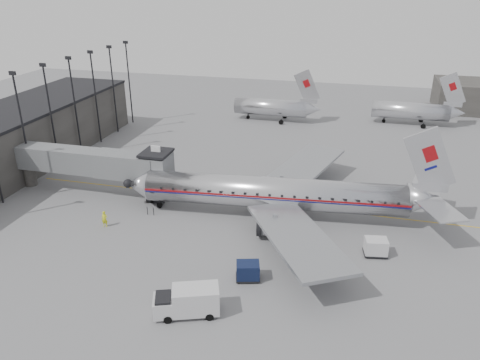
# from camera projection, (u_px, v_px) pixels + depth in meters

# --- Properties ---
(ground) EXTENTS (160.00, 160.00, 0.00)m
(ground) POSITION_uv_depth(u_px,v_px,m) (218.00, 222.00, 54.02)
(ground) COLOR slate
(ground) RESTS_ON ground
(terminal) EXTENTS (12.00, 46.00, 8.00)m
(terminal) POSITION_uv_depth(u_px,v_px,m) (17.00, 138.00, 69.05)
(terminal) COLOR #353230
(terminal) RESTS_ON ground
(apron_line) EXTENTS (60.00, 0.15, 0.01)m
(apron_line) POSITION_uv_depth(u_px,v_px,m) (254.00, 202.00, 58.66)
(apron_line) COLOR gold
(apron_line) RESTS_ON ground
(jet_bridge) EXTENTS (21.00, 6.20, 7.10)m
(jet_bridge) POSITION_uv_depth(u_px,v_px,m) (100.00, 163.00, 59.40)
(jet_bridge) COLOR #595B5E
(jet_bridge) RESTS_ON ground
(floodlight_masts) EXTENTS (0.90, 42.25, 15.25)m
(floodlight_masts) POSITION_uv_depth(u_px,v_px,m) (63.00, 107.00, 68.47)
(floodlight_masts) COLOR black
(floodlight_masts) RESTS_ON ground
(distant_aircraft_near) EXTENTS (16.39, 3.20, 10.26)m
(distant_aircraft_near) POSITION_uv_depth(u_px,v_px,m) (272.00, 107.00, 90.58)
(distant_aircraft_near) COLOR silver
(distant_aircraft_near) RESTS_ON ground
(distant_aircraft_mid) EXTENTS (16.39, 3.20, 10.26)m
(distant_aircraft_mid) POSITION_uv_depth(u_px,v_px,m) (411.00, 110.00, 88.19)
(distant_aircraft_mid) COLOR silver
(distant_aircraft_mid) RESTS_ON ground
(airliner) EXTENTS (37.51, 34.61, 11.87)m
(airliner) POSITION_uv_depth(u_px,v_px,m) (281.00, 193.00, 54.01)
(airliner) COLOR silver
(airliner) RESTS_ON ground
(service_van) EXTENTS (5.82, 3.85, 2.56)m
(service_van) POSITION_uv_depth(u_px,v_px,m) (187.00, 301.00, 38.76)
(service_van) COLOR silver
(service_van) RESTS_ON ground
(baggage_cart_navy) EXTENTS (2.60, 2.23, 1.75)m
(baggage_cart_navy) POSITION_uv_depth(u_px,v_px,m) (248.00, 271.00, 43.41)
(baggage_cart_navy) COLOR #0D1634
(baggage_cart_navy) RESTS_ON ground
(baggage_cart_white) EXTENTS (2.57, 2.12, 1.81)m
(baggage_cart_white) POSITION_uv_depth(u_px,v_px,m) (376.00, 247.00, 47.20)
(baggage_cart_white) COLOR silver
(baggage_cart_white) RESTS_ON ground
(ramp_worker) EXTENTS (0.73, 0.52, 1.89)m
(ramp_worker) POSITION_uv_depth(u_px,v_px,m) (105.00, 219.00, 52.60)
(ramp_worker) COLOR yellow
(ramp_worker) RESTS_ON ground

